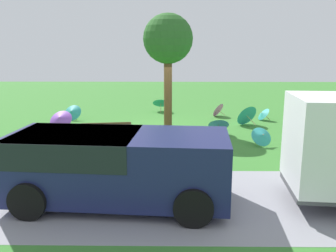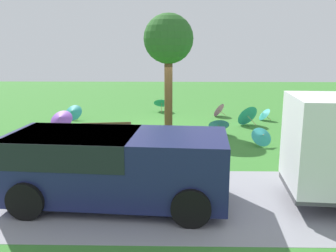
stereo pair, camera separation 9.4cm
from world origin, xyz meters
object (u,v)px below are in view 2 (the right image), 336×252
object	(u,v)px
parasol_pink_0	(218,109)
parasol_teal_1	(264,114)
parasol_purple_0	(61,118)
parasol_teal_0	(246,114)
parasol_teal_4	(73,112)
parasol_yellow_0	(154,131)
parasol_orange_0	(66,135)
parasol_blue_0	(219,124)
parasol_teal_3	(262,136)
parasol_teal_2	(162,102)
park_bench	(107,135)
van_dark	(110,162)
shade_tree	(168,41)

from	to	relation	value
parasol_pink_0	parasol_teal_1	bearing A→B (deg)	154.34
parasol_purple_0	parasol_teal_1	distance (m)	8.89
parasol_teal_0	parasol_teal_4	bearing A→B (deg)	-7.32
parasol_purple_0	parasol_yellow_0	bearing A→B (deg)	156.01
parasol_orange_0	parasol_blue_0	bearing A→B (deg)	-163.47
parasol_teal_0	parasol_blue_0	bearing A→B (deg)	51.33
parasol_teal_1	parasol_yellow_0	xyz separation A→B (m)	(4.76, 3.87, 0.09)
parasol_teal_4	parasol_teal_3	bearing A→B (deg)	149.98
parasol_teal_1	parasol_teal_2	bearing A→B (deg)	-25.38
park_bench	parasol_teal_1	bearing A→B (deg)	-142.88
parasol_blue_0	parasol_teal_4	xyz separation A→B (m)	(6.38, -2.70, -0.04)
van_dark	parasol_teal_4	size ratio (longest dim) A/B	5.06
shade_tree	parasol_teal_4	distance (m)	5.62
van_dark	parasol_teal_4	world-z (taller)	van_dark
shade_tree	parasol_teal_1	xyz separation A→B (m)	(-4.31, -1.45, -3.22)
shade_tree	parasol_purple_0	xyz separation A→B (m)	(4.32, 0.70, -3.05)
parasol_teal_1	parasol_orange_0	bearing A→B (deg)	29.18
parasol_teal_3	parasol_pink_0	distance (m)	5.46
van_dark	parasol_pink_0	size ratio (longest dim) A/B	5.59
parasol_pink_0	park_bench	bearing A→B (deg)	52.85
parasol_teal_1	parasol_teal_4	size ratio (longest dim) A/B	0.79
park_bench	parasol_blue_0	bearing A→B (deg)	-152.75
parasol_pink_0	van_dark	bearing A→B (deg)	70.82
park_bench	parasol_teal_1	distance (m)	7.88
parasol_pink_0	parasol_teal_4	xyz separation A→B (m)	(6.77, 0.98, 0.03)
van_dark	parasol_orange_0	bearing A→B (deg)	-63.16
parasol_teal_0	parasol_pink_0	world-z (taller)	parasol_teal_0
shade_tree	parasol_teal_2	size ratio (longest dim) A/B	5.37
shade_tree	parasol_blue_0	size ratio (longest dim) A/B	5.78
parasol_purple_0	parasol_blue_0	bearing A→B (deg)	174.72
parasol_orange_0	parasol_pink_0	world-z (taller)	parasol_pink_0
parasol_blue_0	parasol_teal_4	bearing A→B (deg)	-22.93
parasol_teal_1	parasol_teal_2	size ratio (longest dim) A/B	0.86
parasol_teal_4	parasol_teal_0	bearing A→B (deg)	172.68
shade_tree	parasol_teal_4	bearing A→B (deg)	-17.72
van_dark	parasol_purple_0	size ratio (longest dim) A/B	4.68
parasol_yellow_0	parasol_teal_3	distance (m)	3.71
parasol_teal_4	parasol_blue_0	bearing A→B (deg)	157.07
parasol_teal_0	parasol_teal_2	xyz separation A→B (m)	(3.73, -3.27, 0.04)
parasol_teal_0	parasol_teal_2	world-z (taller)	parasol_teal_0
parasol_blue_0	parasol_teal_4	distance (m)	6.93
parasol_teal_3	parasol_pink_0	world-z (taller)	parasol_teal_3
parasol_yellow_0	parasol_pink_0	distance (m)	5.57
parasol_teal_2	parasol_teal_4	bearing A→B (deg)	29.57
parasol_teal_2	parasol_teal_4	distance (m)	4.61
van_dark	parasol_purple_0	xyz separation A→B (m)	(3.21, -6.83, -0.43)
parasol_purple_0	parasol_teal_2	xyz separation A→B (m)	(-3.90, -4.39, 0.03)
van_dark	parasol_pink_0	distance (m)	10.53
parasol_blue_0	park_bench	bearing A→B (deg)	27.25
parasol_teal_1	parasol_yellow_0	world-z (taller)	parasol_yellow_0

